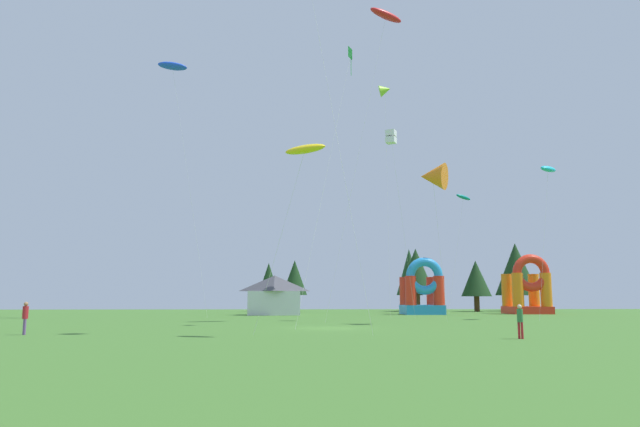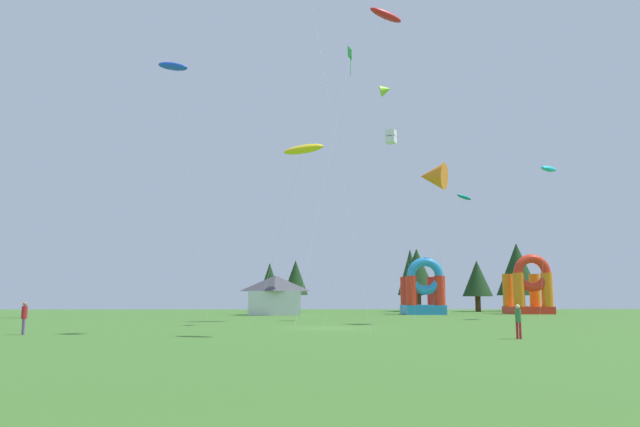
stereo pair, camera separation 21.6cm
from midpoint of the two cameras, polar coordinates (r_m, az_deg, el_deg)
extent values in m
plane|color=#3D6B28|center=(37.00, 1.04, -11.02)|extent=(120.00, 120.00, 0.00)
cube|color=white|center=(51.22, 7.00, 7.05)|extent=(1.07, 1.07, 0.51)
cube|color=white|center=(51.38, 6.99, 7.71)|extent=(1.07, 1.07, 0.51)
cylinder|color=silver|center=(52.93, 8.21, -1.65)|extent=(2.99, 5.90, 15.54)
ellipsoid|color=blue|center=(62.25, -13.92, 13.63)|extent=(2.99, 1.19, 1.20)
cylinder|color=silver|center=(58.45, -12.36, 2.39)|extent=(4.13, 0.04, 24.70)
pyramid|color=green|center=(44.92, 3.18, 15.17)|extent=(0.46, 0.88, 0.84)
cylinder|color=green|center=(44.58, 3.11, 14.18)|extent=(0.04, 0.04, 1.66)
cylinder|color=silver|center=(39.16, 0.68, 3.57)|extent=(4.02, 5.52, 19.62)
cone|color=#8CD826|center=(67.67, 6.46, 11.78)|extent=(1.64, 1.51, 1.58)
cylinder|color=silver|center=(62.47, 6.69, 1.66)|extent=(0.54, 4.14, 24.86)
cone|color=orange|center=(44.63, 10.94, 3.54)|extent=(2.73, 2.74, 2.18)
cylinder|color=silver|center=(45.30, 11.64, -3.50)|extent=(1.47, 2.62, 10.79)
ellipsoid|color=#19B7CC|center=(56.86, 21.33, 4.04)|extent=(2.55, 2.52, 0.94)
cylinder|color=silver|center=(54.29, 20.97, -2.54)|extent=(2.56, 2.43, 13.31)
ellipsoid|color=red|center=(53.81, 6.50, 18.50)|extent=(3.43, 2.56, 1.44)
cylinder|color=silver|center=(47.71, 3.77, 5.35)|extent=(5.44, 2.74, 25.95)
cylinder|color=silver|center=(31.91, 1.64, 7.74)|extent=(3.41, 2.14, 21.18)
ellipsoid|color=yellow|center=(30.23, -1.41, 6.22)|extent=(2.37, 1.72, 0.71)
cylinder|color=silver|center=(30.03, -3.91, -2.74)|extent=(2.58, 1.24, 9.36)
ellipsoid|color=#0C7F7A|center=(69.32, 13.84, 1.55)|extent=(2.23, 1.65, 0.95)
cylinder|color=silver|center=(67.59, 13.18, -3.89)|extent=(2.46, 1.29, 13.25)
cylinder|color=#724C8C|center=(33.90, -26.54, -9.77)|extent=(0.16, 0.16, 0.80)
cylinder|color=#724C8C|center=(34.06, -26.59, -9.75)|extent=(0.16, 0.16, 0.80)
cylinder|color=#B21E26|center=(33.96, -26.49, -8.55)|extent=(0.40, 0.40, 0.63)
sphere|color=#9E704C|center=(33.95, -26.44, -7.83)|extent=(0.22, 0.22, 0.22)
cylinder|color=#B21E26|center=(28.98, 18.72, -10.65)|extent=(0.16, 0.16, 0.76)
cylinder|color=#B21E26|center=(28.91, 18.99, -10.65)|extent=(0.16, 0.16, 0.76)
cylinder|color=#33723F|center=(28.92, 18.79, -9.31)|extent=(0.38, 0.38, 0.60)
sphere|color=beige|center=(28.91, 18.76, -8.52)|extent=(0.20, 0.20, 0.20)
cube|color=red|center=(73.90, 19.54, -8.79)|extent=(4.56, 4.71, 0.85)
cylinder|color=orange|center=(71.69, 18.74, -6.99)|extent=(1.28, 1.28, 3.85)
cylinder|color=orange|center=(72.93, 21.16, -6.88)|extent=(1.28, 1.28, 3.85)
cylinder|color=orange|center=(74.91, 17.79, -7.06)|extent=(1.28, 1.28, 3.85)
cylinder|color=orange|center=(76.10, 20.13, -6.96)|extent=(1.28, 1.28, 3.85)
torus|color=red|center=(72.35, 19.89, -5.41)|extent=(4.31, 1.02, 4.31)
cube|color=#268CD8|center=(68.60, 9.99, -9.13)|extent=(4.39, 4.66, 1.04)
cylinder|color=red|center=(66.59, 8.92, -7.36)|extent=(1.23, 1.23, 3.21)
cylinder|color=red|center=(67.28, 11.58, -7.30)|extent=(1.23, 1.23, 3.21)
cylinder|color=red|center=(69.96, 8.37, -7.41)|extent=(1.23, 1.23, 3.21)
cylinder|color=red|center=(70.62, 10.90, -7.35)|extent=(1.23, 1.23, 3.21)
torus|color=#268CD8|center=(66.96, 10.22, -5.96)|extent=(4.14, 0.98, 4.14)
cube|color=silver|center=(65.37, -4.27, -8.62)|extent=(5.58, 4.16, 2.58)
pyramid|color=#3F3F47|center=(65.38, -4.25, -6.74)|extent=(5.58, 4.16, 1.71)
cylinder|color=#4C331E|center=(82.44, -4.84, -8.87)|extent=(0.60, 0.60, 1.54)
cone|color=#193819|center=(82.46, -4.81, -6.55)|extent=(3.31, 3.31, 5.14)
cylinder|color=#4C331E|center=(78.11, -2.31, -8.68)|extent=(0.59, 0.59, 2.21)
cone|color=#193819|center=(78.15, -2.30, -6.20)|extent=(3.29, 3.29, 4.56)
cylinder|color=#4C331E|center=(84.08, 8.87, -8.55)|extent=(0.66, 0.66, 2.22)
cone|color=#1E4221|center=(84.16, 8.80, -5.60)|extent=(3.66, 3.66, 6.47)
cylinder|color=#4C331E|center=(82.11, 9.49, -8.36)|extent=(0.85, 0.85, 2.76)
cone|color=#193819|center=(82.20, 9.42, -5.38)|extent=(4.74, 4.74, 5.81)
cylinder|color=#4C331E|center=(84.48, 9.54, -8.48)|extent=(0.87, 0.87, 2.38)
cone|color=#234C1E|center=(84.55, 9.47, -5.68)|extent=(4.85, 4.85, 5.88)
cylinder|color=#4C331E|center=(83.80, 15.10, -8.43)|extent=(0.73, 0.73, 2.05)
cone|color=#193819|center=(83.84, 15.01, -6.07)|extent=(4.06, 4.06, 4.88)
cylinder|color=#4C331E|center=(88.24, 18.72, -8.21)|extent=(1.07, 1.07, 2.20)
cone|color=#193819|center=(88.33, 18.58, -5.11)|extent=(5.93, 5.93, 7.35)
camera|label=1|loc=(0.11, -89.88, -0.02)|focal=33.13mm
camera|label=2|loc=(0.11, 90.12, 0.02)|focal=33.13mm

